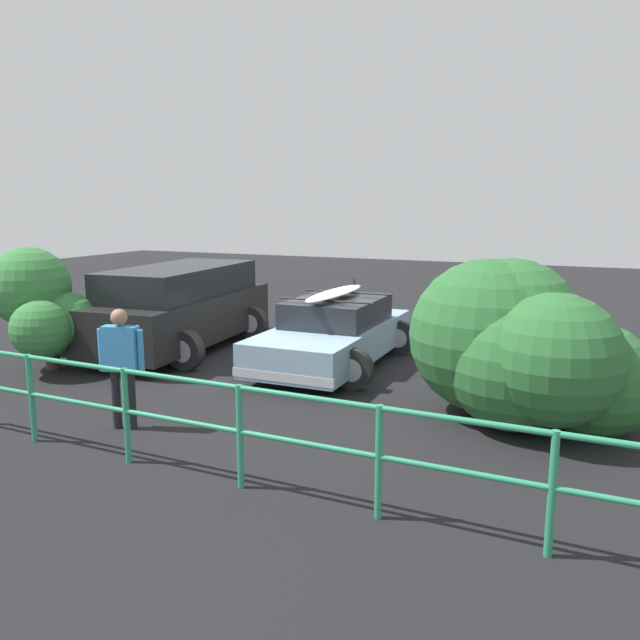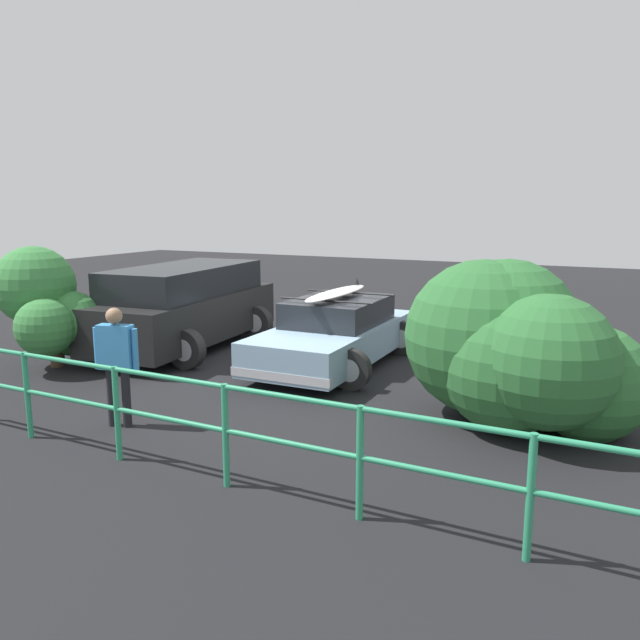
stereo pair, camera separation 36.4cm
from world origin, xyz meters
The scene contains 7 objects.
ground_plane centered at (0.00, 0.00, -0.01)m, with size 44.00×44.00×0.02m, color black.
sedan_car centered at (-0.47, -0.27, 0.59)m, with size 2.44×4.24×1.50m.
suv_car centered at (2.84, -0.16, 0.88)m, with size 2.77×4.89×1.70m.
person_bystander centered at (0.77, 3.94, 0.97)m, with size 0.61×0.29×1.61m.
railing_fence centered at (-1.55, 4.83, 0.73)m, with size 9.21×0.27×1.12m.
bush_near_left centered at (-3.96, 1.51, 1.00)m, with size 3.23×2.59×2.29m.
bush_near_right centered at (4.14, 2.08, 1.15)m, with size 1.91×1.79×2.19m.
Camera 2 is at (-5.13, 9.92, 2.93)m, focal length 35.00 mm.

